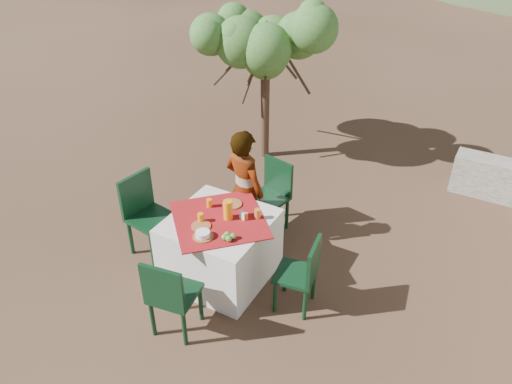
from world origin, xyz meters
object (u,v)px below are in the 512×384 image
chair_far (272,192)px  shrub_tree (272,50)px  chair_near (170,295)px  table (220,247)px  chair_right (303,272)px  chair_left (145,211)px  juice_pitcher (228,210)px  person (244,189)px

chair_far → shrub_tree: size_ratio=0.43×
chair_near → shrub_tree: 3.96m
chair_far → table: bearing=-81.2°
table → chair_right: bearing=-1.0°
table → chair_left: 1.00m
table → chair_near: chair_near is taller
chair_near → shrub_tree: size_ratio=0.43×
chair_left → juice_pitcher: bearing=-76.0°
chair_near → chair_left: 1.38m
chair_left → person: person is taller
chair_near → person: (-0.13, 1.59, 0.23)m
person → juice_pitcher: person is taller
chair_right → juice_pitcher: bearing=-103.1°
chair_right → shrub_tree: (-1.82, 2.76, 1.21)m
juice_pitcher → chair_left: bearing=-174.5°
table → chair_far: chair_far is taller
chair_right → juice_pitcher: (-0.91, 0.08, 0.40)m
shrub_tree → chair_right: bearing=-56.5°
table → chair_left: chair_left is taller
table → person: person is taller
chair_left → juice_pitcher: 1.12m
person → shrub_tree: bearing=-55.9°
shrub_tree → juice_pitcher: (0.91, -2.68, -0.81)m
table → chair_right: (0.98, -0.02, 0.09)m
chair_left → person: 1.16m
chair_right → table: bearing=-99.2°
shrub_tree → chair_near: bearing=-76.4°
table → juice_pitcher: size_ratio=6.05×
chair_left → shrub_tree: shrub_tree is taller
chair_left → shrub_tree: size_ratio=0.46×
shrub_tree → person: bearing=-69.9°
table → person: 0.75m
shrub_tree → juice_pitcher: size_ratio=9.88×
person → shrub_tree: (-0.76, 2.09, 0.94)m
chair_far → chair_near: size_ratio=1.00×
table → chair_near: (0.05, -0.94, 0.13)m
person → juice_pitcher: size_ratio=6.91×
juice_pitcher → person: bearing=104.4°
chair_left → juice_pitcher: size_ratio=4.57×
table → shrub_tree: size_ratio=0.61×
chair_right → chair_far: bearing=-148.2°
table → chair_left: bearing=-177.6°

